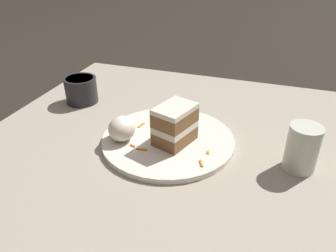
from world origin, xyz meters
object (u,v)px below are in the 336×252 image
(plate, at_px, (168,140))
(coffee_mug, at_px, (81,89))
(orange_garnish, at_px, (183,118))
(cream_dollop, at_px, (123,128))
(cake_slice, at_px, (175,125))
(drinking_glass, at_px, (302,151))

(plate, distance_m, coffee_mug, 0.33)
(orange_garnish, bearing_deg, cream_dollop, 141.75)
(plate, xyz_separation_m, cake_slice, (-0.01, -0.02, 0.05))
(cake_slice, bearing_deg, drinking_glass, 19.29)
(cream_dollop, relative_size, orange_garnish, 1.04)
(plate, height_order, coffee_mug, coffee_mug)
(cream_dollop, distance_m, orange_garnish, 0.17)
(cream_dollop, bearing_deg, drinking_glass, -85.60)
(drinking_glass, relative_size, coffee_mug, 1.10)
(cake_slice, relative_size, orange_garnish, 1.66)
(cream_dollop, distance_m, coffee_mug, 0.26)
(cake_slice, xyz_separation_m, cream_dollop, (-0.03, 0.12, -0.02))
(cake_slice, height_order, orange_garnish, cake_slice)
(cake_slice, distance_m, orange_garnish, 0.11)
(orange_garnish, bearing_deg, cake_slice, -173.76)
(cake_slice, bearing_deg, plate, 169.87)
(cream_dollop, xyz_separation_m, drinking_glass, (0.03, -0.38, 0.00))
(cake_slice, height_order, drinking_glass, cake_slice)
(orange_garnish, height_order, drinking_glass, drinking_glass)
(plate, distance_m, cream_dollop, 0.11)
(cake_slice, relative_size, coffee_mug, 1.19)
(cream_dollop, height_order, coffee_mug, coffee_mug)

